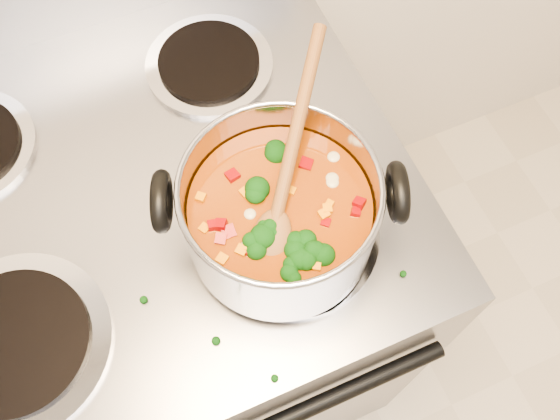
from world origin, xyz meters
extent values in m
cube|color=gray|center=(0.01, 1.16, 0.46)|extent=(0.79, 0.69, 0.92)
cylinder|color=#A5A5AD|center=(-0.18, 1.00, 0.92)|extent=(0.24, 0.24, 0.01)
cylinder|color=black|center=(-0.18, 1.00, 0.93)|extent=(0.19, 0.19, 0.01)
cylinder|color=#A5A5AD|center=(0.20, 1.00, 0.92)|extent=(0.24, 0.24, 0.01)
cylinder|color=black|center=(0.20, 1.00, 0.93)|extent=(0.19, 0.19, 0.01)
cylinder|color=#A5A5AD|center=(0.20, 1.32, 0.92)|extent=(0.20, 0.20, 0.01)
cylinder|color=black|center=(0.20, 1.32, 0.93)|extent=(0.16, 0.16, 0.01)
cylinder|color=#A8A8B0|center=(0.18, 1.00, 1.00)|extent=(0.24, 0.24, 0.13)
torus|color=#A8A8B0|center=(0.18, 1.00, 1.07)|extent=(0.24, 0.24, 0.01)
cylinder|color=#843F0C|center=(0.18, 1.00, 0.98)|extent=(0.22, 0.22, 0.08)
torus|color=black|center=(0.05, 1.05, 1.05)|extent=(0.05, 0.08, 0.08)
torus|color=black|center=(0.31, 0.96, 1.05)|extent=(0.05, 0.08, 0.08)
ellipsoid|color=black|center=(0.11, 0.99, 1.02)|extent=(0.04, 0.04, 0.03)
ellipsoid|color=black|center=(0.22, 1.03, 1.02)|extent=(0.04, 0.04, 0.03)
ellipsoid|color=black|center=(0.16, 1.02, 1.02)|extent=(0.04, 0.04, 0.03)
ellipsoid|color=black|center=(0.14, 1.04, 1.02)|extent=(0.04, 0.04, 0.03)
ellipsoid|color=black|center=(0.26, 0.96, 1.02)|extent=(0.04, 0.04, 0.03)
ellipsoid|color=black|center=(0.14, 0.98, 1.02)|extent=(0.04, 0.04, 0.03)
ellipsoid|color=black|center=(0.21, 0.96, 1.02)|extent=(0.04, 0.04, 0.03)
ellipsoid|color=black|center=(0.13, 0.96, 1.02)|extent=(0.04, 0.04, 0.03)
ellipsoid|color=maroon|center=(0.14, 1.00, 1.02)|extent=(0.01, 0.01, 0.01)
ellipsoid|color=maroon|center=(0.19, 1.10, 1.02)|extent=(0.01, 0.01, 0.01)
ellipsoid|color=maroon|center=(0.10, 0.96, 1.02)|extent=(0.01, 0.01, 0.01)
ellipsoid|color=maroon|center=(0.17, 0.98, 1.02)|extent=(0.01, 0.01, 0.01)
ellipsoid|color=maroon|center=(0.18, 1.06, 1.02)|extent=(0.01, 0.01, 0.01)
ellipsoid|color=maroon|center=(0.24, 1.00, 1.02)|extent=(0.01, 0.01, 0.01)
ellipsoid|color=maroon|center=(0.17, 1.03, 1.02)|extent=(0.01, 0.01, 0.01)
ellipsoid|color=maroon|center=(0.14, 0.92, 1.02)|extent=(0.01, 0.01, 0.01)
ellipsoid|color=maroon|center=(0.22, 1.06, 1.02)|extent=(0.01, 0.01, 0.01)
ellipsoid|color=maroon|center=(0.13, 1.08, 1.02)|extent=(0.01, 0.01, 0.01)
ellipsoid|color=maroon|center=(0.18, 1.06, 1.02)|extent=(0.01, 0.01, 0.01)
ellipsoid|color=#C9700B|center=(0.18, 0.95, 1.02)|extent=(0.01, 0.01, 0.01)
ellipsoid|color=#C9700B|center=(0.14, 0.94, 1.02)|extent=(0.01, 0.01, 0.01)
ellipsoid|color=#C9700B|center=(0.25, 0.97, 1.02)|extent=(0.01, 0.01, 0.01)
ellipsoid|color=#C9700B|center=(0.17, 0.99, 1.02)|extent=(0.01, 0.01, 0.01)
ellipsoid|color=#C9700B|center=(0.23, 1.09, 1.02)|extent=(0.01, 0.01, 0.01)
ellipsoid|color=#C9700B|center=(0.18, 1.02, 1.02)|extent=(0.01, 0.01, 0.01)
ellipsoid|color=#C9700B|center=(0.20, 1.09, 1.02)|extent=(0.01, 0.01, 0.01)
ellipsoid|color=#C9700B|center=(0.23, 0.92, 1.02)|extent=(0.01, 0.01, 0.01)
ellipsoid|color=#C9700B|center=(0.14, 0.99, 1.02)|extent=(0.01, 0.01, 0.01)
ellipsoid|color=#C9700B|center=(0.15, 1.01, 1.02)|extent=(0.01, 0.01, 0.01)
ellipsoid|color=#C9700B|center=(0.22, 1.07, 1.02)|extent=(0.01, 0.01, 0.01)
ellipsoid|color=#C9700B|center=(0.15, 0.96, 1.02)|extent=(0.01, 0.01, 0.01)
ellipsoid|color=tan|center=(0.24, 1.01, 1.02)|extent=(0.02, 0.02, 0.01)
ellipsoid|color=tan|center=(0.19, 1.08, 1.02)|extent=(0.02, 0.02, 0.01)
ellipsoid|color=tan|center=(0.11, 1.03, 1.02)|extent=(0.02, 0.02, 0.01)
ellipsoid|color=tan|center=(0.23, 0.94, 1.02)|extent=(0.02, 0.02, 0.01)
ellipsoid|color=tan|center=(0.20, 0.97, 1.02)|extent=(0.02, 0.02, 0.01)
ellipsoid|color=tan|center=(0.15, 1.10, 1.02)|extent=(0.02, 0.02, 0.01)
ellipsoid|color=brown|center=(0.15, 0.97, 1.02)|extent=(0.09, 0.09, 0.04)
cylinder|color=brown|center=(0.23, 1.07, 1.06)|extent=(0.17, 0.22, 0.10)
ellipsoid|color=black|center=(0.18, 0.84, 0.92)|extent=(0.01, 0.01, 0.01)
ellipsoid|color=black|center=(0.10, 1.19, 0.92)|extent=(0.01, 0.01, 0.01)
ellipsoid|color=black|center=(0.09, 0.84, 0.92)|extent=(0.01, 0.01, 0.01)
ellipsoid|color=black|center=(0.15, 1.20, 0.92)|extent=(0.01, 0.01, 0.01)
camera|label=1|loc=(0.05, 0.70, 1.70)|focal=40.00mm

